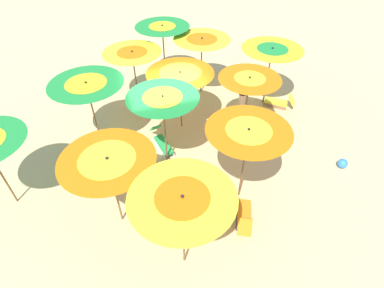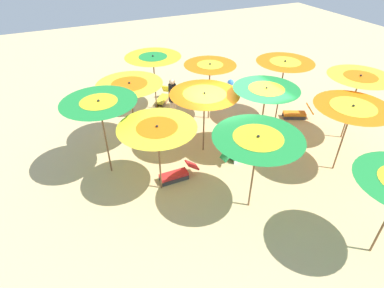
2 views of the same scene
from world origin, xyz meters
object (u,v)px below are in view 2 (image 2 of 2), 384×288
object	(u,v)px
beach_umbrella_3	(257,143)
lounger_3	(240,153)
beach_umbrella_4	(266,94)
beach_umbrella_7	(204,98)
beach_umbrella_2	(359,82)
lounger_1	(297,113)
beach_umbrella_8	(210,70)
beach_umbrella_9	(100,108)
beach_umbrella_1	(351,113)
beach_ball	(231,83)
beach_umbrella_11	(153,61)
beach_umbrella_6	(157,133)
beach_umbrella_5	(284,66)
beachgoer_0	(173,99)
beach_umbrella_10	(130,89)
lounger_2	(163,98)
lounger_0	(177,174)

from	to	relation	value
beach_umbrella_3	lounger_3	bearing A→B (deg)	64.69
beach_umbrella_4	beach_umbrella_7	size ratio (longest dim) A/B	1.12
beach_umbrella_2	lounger_1	distance (m)	2.76
beach_umbrella_8	beach_umbrella_9	size ratio (longest dim) A/B	0.92
beach_umbrella_7	lounger_1	size ratio (longest dim) A/B	1.85
beach_umbrella_2	beach_umbrella_1	bearing A→B (deg)	-142.62
beach_umbrella_8	beach_ball	size ratio (longest dim) A/B	7.50
beach_umbrella_7	beach_umbrella_11	size ratio (longest dim) A/B	0.96
beach_umbrella_6	beach_umbrella_11	distance (m)	5.01
beach_umbrella_4	beach_umbrella_5	xyz separation A→B (m)	(1.98, 1.62, 0.00)
lounger_1	beachgoer_0	size ratio (longest dim) A/B	0.70
beach_umbrella_10	lounger_2	distance (m)	3.74
beach_umbrella_4	lounger_3	xyz separation A→B (m)	(-0.68, 0.02, -2.04)
beach_umbrella_1	beach_ball	distance (m)	7.13
lounger_1	beachgoer_0	xyz separation A→B (m)	(-4.58, 2.02, 0.69)
beach_umbrella_6	beach_umbrella_5	bearing A→B (deg)	18.55
beach_umbrella_7	beach_ball	size ratio (longest dim) A/B	7.18
beach_umbrella_1	beach_umbrella_11	bearing A→B (deg)	121.70
beach_umbrella_4	beach_umbrella_11	size ratio (longest dim) A/B	1.07
lounger_3	beach_umbrella_11	bearing A→B (deg)	98.16
beach_umbrella_3	beach_umbrella_11	bearing A→B (deg)	94.07
beach_umbrella_3	beach_umbrella_9	xyz separation A→B (m)	(-3.17, 3.12, 0.13)
beach_umbrella_2	beach_umbrella_3	distance (m)	5.24
beach_umbrella_1	lounger_3	distance (m)	3.53
beach_umbrella_4	beach_umbrella_7	xyz separation A→B (m)	(-1.60, 0.96, -0.24)
beach_umbrella_1	lounger_1	world-z (taller)	beach_umbrella_1
beach_umbrella_7	beach_umbrella_9	size ratio (longest dim) A/B	0.88
beach_umbrella_2	beach_umbrella_4	world-z (taller)	beach_umbrella_4
beach_umbrella_9	beach_umbrella_7	bearing A→B (deg)	-3.90
lounger_2	beach_ball	distance (m)	3.59
beach_umbrella_2	beach_umbrella_4	bearing A→B (deg)	172.34
beachgoer_0	beach_umbrella_5	bearing A→B (deg)	175.30
beach_umbrella_1	lounger_0	xyz separation A→B (m)	(-4.79, 1.64, -1.87)
beach_umbrella_9	lounger_3	bearing A→B (deg)	-15.77
beach_umbrella_3	beachgoer_0	world-z (taller)	beach_umbrella_3
lounger_0	beach_ball	xyz separation A→B (m)	(4.98, 5.23, -0.04)
beach_umbrella_3	beach_umbrella_5	bearing A→B (deg)	44.77
beach_umbrella_3	beach_umbrella_6	xyz separation A→B (m)	(-1.98, 1.69, -0.20)
beach_umbrella_6	lounger_1	world-z (taller)	beach_umbrella_6
beach_umbrella_1	beach_umbrella_10	bearing A→B (deg)	142.62
beach_umbrella_8	beachgoer_0	world-z (taller)	beach_umbrella_8
beach_umbrella_2	lounger_3	world-z (taller)	beach_umbrella_2
beach_umbrella_9	lounger_2	distance (m)	5.33
beach_umbrella_6	lounger_2	distance (m)	5.82
beach_umbrella_11	beach_ball	distance (m)	4.52
beach_umbrella_2	beach_umbrella_8	xyz separation A→B (m)	(-3.85, 3.30, -0.14)
lounger_0	beachgoer_0	size ratio (longest dim) A/B	0.72
beach_umbrella_2	beach_umbrella_3	size ratio (longest dim) A/B	1.04
lounger_0	lounger_1	world-z (taller)	lounger_1
beach_umbrella_3	beach_umbrella_11	size ratio (longest dim) A/B	1.02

